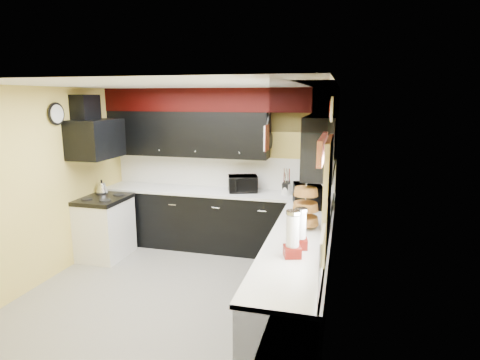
# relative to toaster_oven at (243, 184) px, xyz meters

# --- Properties ---
(ground) EXTENTS (3.60, 3.60, 0.00)m
(ground) POSITION_rel_toaster_oven_xyz_m (-0.43, -1.53, -1.07)
(ground) COLOR gray
(ground) RESTS_ON ground
(wall_back) EXTENTS (3.60, 0.06, 2.50)m
(wall_back) POSITION_rel_toaster_oven_xyz_m (-0.43, 0.27, 0.18)
(wall_back) COLOR #E0C666
(wall_back) RESTS_ON ground
(wall_right) EXTENTS (0.06, 3.60, 2.50)m
(wall_right) POSITION_rel_toaster_oven_xyz_m (1.37, -1.53, 0.18)
(wall_right) COLOR #E0C666
(wall_right) RESTS_ON ground
(wall_left) EXTENTS (0.06, 3.60, 2.50)m
(wall_left) POSITION_rel_toaster_oven_xyz_m (-2.23, -1.53, 0.18)
(wall_left) COLOR #E0C666
(wall_left) RESTS_ON ground
(ceiling) EXTENTS (3.60, 3.60, 0.06)m
(ceiling) POSITION_rel_toaster_oven_xyz_m (-0.43, -1.53, 1.43)
(ceiling) COLOR white
(ceiling) RESTS_ON wall_back
(cab_back) EXTENTS (3.60, 0.60, 0.90)m
(cab_back) POSITION_rel_toaster_oven_xyz_m (-0.43, -0.03, -0.62)
(cab_back) COLOR black
(cab_back) RESTS_ON ground
(cab_right) EXTENTS (0.60, 3.00, 0.90)m
(cab_right) POSITION_rel_toaster_oven_xyz_m (1.07, -1.83, -0.62)
(cab_right) COLOR black
(cab_right) RESTS_ON ground
(counter_back) EXTENTS (3.62, 0.64, 0.04)m
(counter_back) POSITION_rel_toaster_oven_xyz_m (-0.43, -0.03, -0.15)
(counter_back) COLOR white
(counter_back) RESTS_ON cab_back
(counter_right) EXTENTS (0.64, 3.02, 0.04)m
(counter_right) POSITION_rel_toaster_oven_xyz_m (1.07, -1.83, -0.15)
(counter_right) COLOR white
(counter_right) RESTS_ON cab_right
(splash_back) EXTENTS (3.60, 0.02, 0.50)m
(splash_back) POSITION_rel_toaster_oven_xyz_m (-0.43, 0.26, 0.12)
(splash_back) COLOR white
(splash_back) RESTS_ON counter_back
(splash_right) EXTENTS (0.02, 3.60, 0.50)m
(splash_right) POSITION_rel_toaster_oven_xyz_m (1.36, -1.53, 0.12)
(splash_right) COLOR white
(splash_right) RESTS_ON counter_right
(upper_back) EXTENTS (2.60, 0.35, 0.70)m
(upper_back) POSITION_rel_toaster_oven_xyz_m (-0.93, 0.09, 0.73)
(upper_back) COLOR black
(upper_back) RESTS_ON wall_back
(upper_right) EXTENTS (0.35, 1.80, 0.70)m
(upper_right) POSITION_rel_toaster_oven_xyz_m (1.20, -0.63, 0.73)
(upper_right) COLOR black
(upper_right) RESTS_ON wall_right
(soffit_back) EXTENTS (3.60, 0.36, 0.35)m
(soffit_back) POSITION_rel_toaster_oven_xyz_m (-0.43, 0.09, 1.26)
(soffit_back) COLOR black
(soffit_back) RESTS_ON wall_back
(soffit_right) EXTENTS (0.36, 3.24, 0.35)m
(soffit_right) POSITION_rel_toaster_oven_xyz_m (1.19, -1.71, 1.26)
(soffit_right) COLOR black
(soffit_right) RESTS_ON wall_right
(stove) EXTENTS (0.60, 0.75, 0.86)m
(stove) POSITION_rel_toaster_oven_xyz_m (-1.93, -0.78, -0.64)
(stove) COLOR white
(stove) RESTS_ON ground
(cooktop) EXTENTS (0.62, 0.77, 0.06)m
(cooktop) POSITION_rel_toaster_oven_xyz_m (-1.93, -0.78, -0.18)
(cooktop) COLOR black
(cooktop) RESTS_ON stove
(hood) EXTENTS (0.50, 0.78, 0.55)m
(hood) POSITION_rel_toaster_oven_xyz_m (-1.98, -0.78, 0.71)
(hood) COLOR black
(hood) RESTS_ON wall_left
(hood_duct) EXTENTS (0.24, 0.40, 0.40)m
(hood_duct) POSITION_rel_toaster_oven_xyz_m (-2.11, -0.78, 1.13)
(hood_duct) COLOR black
(hood_duct) RESTS_ON wall_left
(window) EXTENTS (0.03, 0.86, 0.96)m
(window) POSITION_rel_toaster_oven_xyz_m (1.36, -2.43, 0.48)
(window) COLOR white
(window) RESTS_ON wall_right
(valance) EXTENTS (0.04, 0.88, 0.20)m
(valance) POSITION_rel_toaster_oven_xyz_m (1.30, -2.43, 0.88)
(valance) COLOR red
(valance) RESTS_ON wall_right
(pan_top) EXTENTS (0.03, 0.22, 0.40)m
(pan_top) POSITION_rel_toaster_oven_xyz_m (0.39, 0.02, 0.93)
(pan_top) COLOR black
(pan_top) RESTS_ON upper_back
(pan_mid) EXTENTS (0.03, 0.28, 0.46)m
(pan_mid) POSITION_rel_toaster_oven_xyz_m (0.39, -0.11, 0.68)
(pan_mid) COLOR black
(pan_mid) RESTS_ON upper_back
(pan_low) EXTENTS (0.03, 0.24, 0.42)m
(pan_low) POSITION_rel_toaster_oven_xyz_m (0.39, 0.15, 0.65)
(pan_low) COLOR black
(pan_low) RESTS_ON upper_back
(cut_board) EXTENTS (0.03, 0.26, 0.35)m
(cut_board) POSITION_rel_toaster_oven_xyz_m (0.40, -0.23, 0.73)
(cut_board) COLOR white
(cut_board) RESTS_ON upper_back
(baskets) EXTENTS (0.27, 0.27, 0.50)m
(baskets) POSITION_rel_toaster_oven_xyz_m (1.09, -1.48, 0.11)
(baskets) COLOR brown
(baskets) RESTS_ON upper_right
(clock) EXTENTS (0.03, 0.30, 0.30)m
(clock) POSITION_rel_toaster_oven_xyz_m (-2.20, -1.28, 1.08)
(clock) COLOR black
(clock) RESTS_ON wall_left
(deco_plate) EXTENTS (0.03, 0.24, 0.24)m
(deco_plate) POSITION_rel_toaster_oven_xyz_m (1.34, -1.88, 1.18)
(deco_plate) COLOR white
(deco_plate) RESTS_ON wall_right
(toaster_oven) EXTENTS (0.53, 0.48, 0.25)m
(toaster_oven) POSITION_rel_toaster_oven_xyz_m (0.00, 0.00, 0.00)
(toaster_oven) COLOR black
(toaster_oven) RESTS_ON counter_back
(microwave) EXTENTS (0.46, 0.59, 0.29)m
(microwave) POSITION_rel_toaster_oven_xyz_m (1.04, -0.59, 0.02)
(microwave) COLOR black
(microwave) RESTS_ON counter_right
(utensil_crock) EXTENTS (0.19, 0.19, 0.16)m
(utensil_crock) POSITION_rel_toaster_oven_xyz_m (0.67, -0.00, -0.04)
(utensil_crock) COLOR silver
(utensil_crock) RESTS_ON counter_back
(knife_block) EXTENTS (0.11, 0.14, 0.19)m
(knife_block) POSITION_rel_toaster_oven_xyz_m (0.67, -0.01, -0.03)
(knife_block) COLOR black
(knife_block) RESTS_ON counter_back
(kettle) EXTENTS (0.23, 0.23, 0.16)m
(kettle) POSITION_rel_toaster_oven_xyz_m (-2.11, -0.53, -0.07)
(kettle) COLOR silver
(kettle) RESTS_ON cooktop
(dispenser_a) EXTENTS (0.16, 0.16, 0.37)m
(dispenser_a) POSITION_rel_toaster_oven_xyz_m (1.11, -2.15, 0.06)
(dispenser_a) COLOR #58050F
(dispenser_a) RESTS_ON counter_right
(dispenser_b) EXTENTS (0.19, 0.19, 0.41)m
(dispenser_b) POSITION_rel_toaster_oven_xyz_m (1.06, -2.37, 0.08)
(dispenser_b) COLOR #5C0904
(dispenser_b) RESTS_ON counter_right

